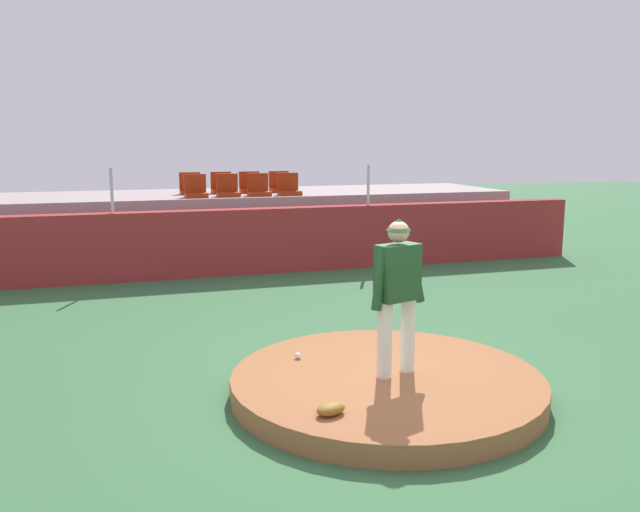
{
  "coord_description": "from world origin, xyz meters",
  "views": [
    {
      "loc": [
        -2.74,
        -6.31,
        2.76
      ],
      "look_at": [
        0.0,
        2.45,
        1.13
      ],
      "focal_mm": 36.86,
      "sensor_mm": 36.0,
      "label": 1
    }
  ],
  "objects": [
    {
      "name": "fence_post_right",
      "position": [
        2.52,
        6.99,
        1.79
      ],
      "size": [
        0.06,
        0.06,
        0.87
      ],
      "primitive_type": "cylinder",
      "color": "silver",
      "rests_on": "brick_barrier"
    },
    {
      "name": "bleacher_platform",
      "position": [
        0.0,
        9.34,
        0.76
      ],
      "size": [
        13.14,
        3.17,
        1.51
      ],
      "primitive_type": "cube",
      "color": "gray",
      "rests_on": "ground_plane"
    },
    {
      "name": "stadium_chair_6",
      "position": [
        0.35,
        9.15,
        1.67
      ],
      "size": [
        0.48,
        0.44,
        0.5
      ],
      "rotation": [
        0.0,
        0.0,
        3.14
      ],
      "color": "#96280A",
      "rests_on": "bleacher_platform"
    },
    {
      "name": "stadium_chair_4",
      "position": [
        -1.05,
        9.18,
        1.67
      ],
      "size": [
        0.48,
        0.44,
        0.5
      ],
      "rotation": [
        0.0,
        0.0,
        3.14
      ],
      "color": "#96280A",
      "rests_on": "bleacher_platform"
    },
    {
      "name": "stadium_chair_3",
      "position": [
        1.07,
        8.26,
        1.67
      ],
      "size": [
        0.48,
        0.44,
        0.5
      ],
      "rotation": [
        0.0,
        0.0,
        3.14
      ],
      "color": "#96280A",
      "rests_on": "bleacher_platform"
    },
    {
      "name": "stadium_chair_1",
      "position": [
        -0.33,
        8.29,
        1.67
      ],
      "size": [
        0.48,
        0.44,
        0.5
      ],
      "rotation": [
        0.0,
        0.0,
        3.14
      ],
      "color": "#96280A",
      "rests_on": "bleacher_platform"
    },
    {
      "name": "stadium_chair_2",
      "position": [
        0.37,
        8.27,
        1.67
      ],
      "size": [
        0.48,
        0.44,
        0.5
      ],
      "rotation": [
        0.0,
        0.0,
        3.14
      ],
      "color": "#96280A",
      "rests_on": "bleacher_platform"
    },
    {
      "name": "baseball",
      "position": [
        -0.79,
        0.79,
        0.27
      ],
      "size": [
        0.07,
        0.07,
        0.07
      ],
      "primitive_type": "sphere",
      "color": "white",
      "rests_on": "pitchers_mound"
    },
    {
      "name": "stadium_chair_7",
      "position": [
        1.08,
        9.16,
        1.67
      ],
      "size": [
        0.48,
        0.44,
        0.5
      ],
      "rotation": [
        0.0,
        0.0,
        3.14
      ],
      "color": "#96280A",
      "rests_on": "bleacher_platform"
    },
    {
      "name": "pitcher",
      "position": [
        0.1,
        -0.02,
        1.22
      ],
      "size": [
        0.74,
        0.39,
        1.72
      ],
      "rotation": [
        0.0,
        0.0,
        0.32
      ],
      "color": "silver",
      "rests_on": "pitchers_mound"
    },
    {
      "name": "ground_plane",
      "position": [
        0.0,
        0.0,
        0.0
      ],
      "size": [
        60.0,
        60.0,
        0.0
      ],
      "primitive_type": "plane",
      "color": "#35683D"
    },
    {
      "name": "fence_post_left",
      "position": [
        -2.79,
        6.99,
        1.79
      ],
      "size": [
        0.06,
        0.06,
        0.87
      ],
      "primitive_type": "cylinder",
      "color": "silver",
      "rests_on": "brick_barrier"
    },
    {
      "name": "fielding_glove",
      "position": [
        -0.92,
        -0.83,
        0.28
      ],
      "size": [
        0.35,
        0.29,
        0.11
      ],
      "primitive_type": "ellipsoid",
      "rotation": [
        0.0,
        0.0,
        3.5
      ],
      "color": "brown",
      "rests_on": "pitchers_mound"
    },
    {
      "name": "stadium_chair_0",
      "position": [
        -1.04,
        8.27,
        1.67
      ],
      "size": [
        0.48,
        0.44,
        0.5
      ],
      "rotation": [
        0.0,
        0.0,
        3.14
      ],
      "color": "#96280A",
      "rests_on": "bleacher_platform"
    },
    {
      "name": "pitchers_mound",
      "position": [
        0.0,
        0.0,
        0.11
      ],
      "size": [
        3.41,
        3.41,
        0.23
      ],
      "primitive_type": "cylinder",
      "color": "#985F38",
      "rests_on": "ground_plane"
    },
    {
      "name": "stadium_chair_5",
      "position": [
        -0.32,
        9.2,
        1.67
      ],
      "size": [
        0.48,
        0.44,
        0.5
      ],
      "rotation": [
        0.0,
        0.0,
        3.14
      ],
      "color": "#96280A",
      "rests_on": "bleacher_platform"
    },
    {
      "name": "brick_barrier",
      "position": [
        0.0,
        6.99,
        0.68
      ],
      "size": [
        14.93,
        0.4,
        1.36
      ],
      "primitive_type": "cube",
      "color": "maroon",
      "rests_on": "ground_plane"
    }
  ]
}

